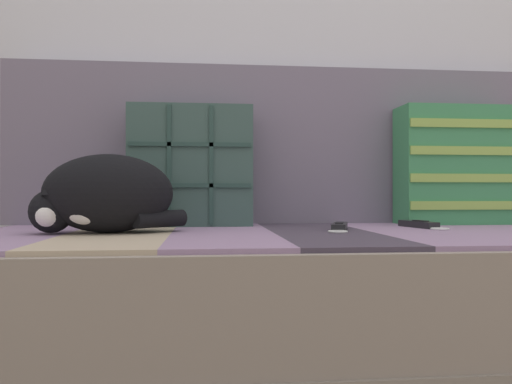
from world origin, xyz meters
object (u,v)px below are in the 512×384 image
at_px(throw_pillow_quilted, 191,166).
at_px(couch, 317,313).
at_px(sleeping_cat, 104,196).
at_px(game_remote_near, 340,227).
at_px(throw_pillow_striped, 457,166).
at_px(game_remote_far, 420,225).

bearing_deg(throw_pillow_quilted, couch, -34.55).
bearing_deg(couch, sleeping_cat, -176.92).
bearing_deg(throw_pillow_quilted, sleeping_cat, -128.25).
bearing_deg(game_remote_near, couch, -174.31).
distance_m(throw_pillow_quilted, throw_pillow_striped, 0.84).
xyz_separation_m(throw_pillow_quilted, sleeping_cat, (-0.20, -0.26, -0.09)).
height_order(sleeping_cat, game_remote_near, sleeping_cat).
bearing_deg(game_remote_far, couch, -166.51).
distance_m(throw_pillow_striped, game_remote_near, 0.53).
height_order(couch, throw_pillow_striped, throw_pillow_striped).
height_order(throw_pillow_striped, sleeping_cat, throw_pillow_striped).
bearing_deg(game_remote_near, game_remote_far, 15.32).
distance_m(throw_pillow_quilted, game_remote_far, 0.69).
bearing_deg(throw_pillow_striped, throw_pillow_quilted, 179.97).
xyz_separation_m(sleeping_cat, game_remote_near, (0.60, 0.04, -0.08)).
xyz_separation_m(game_remote_near, game_remote_far, (0.25, 0.07, 0.00)).
relative_size(sleeping_cat, game_remote_near, 1.90).
height_order(game_remote_near, game_remote_far, same).
xyz_separation_m(couch, throw_pillow_quilted, (-0.33, 0.23, 0.39)).
height_order(throw_pillow_striped, game_remote_far, throw_pillow_striped).
bearing_deg(sleeping_cat, throw_pillow_striped, 13.91).
bearing_deg(throw_pillow_quilted, throw_pillow_striped, -0.03).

